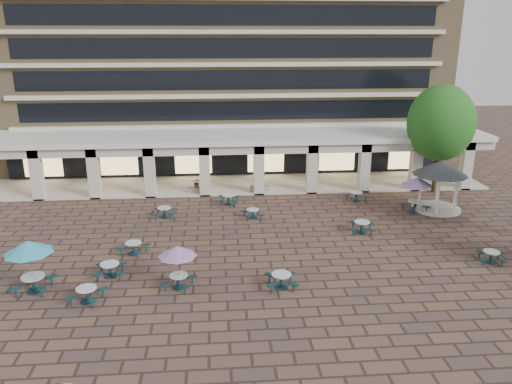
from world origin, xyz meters
TOP-DOWN VIEW (x-y plane):
  - ground at (0.00, 0.00)m, footprint 120.00×120.00m
  - apartment_building at (0.00, 25.47)m, footprint 40.00×15.50m
  - retail_arcade at (0.00, 14.80)m, footprint 42.00×6.60m
  - picnic_table_0 at (-7.45, -3.65)m, footprint 1.88×1.88m
  - picnic_table_2 at (1.90, -3.00)m, footprint 1.67×1.67m
  - picnic_table_3 at (13.87, -1.12)m, footprint 1.79×1.79m
  - picnic_table_4 at (-10.28, -2.44)m, footprint 2.33×2.33m
  - picnic_table_5 at (-6.86, -1.11)m, footprint 1.73×1.73m
  - picnic_table_6 at (-3.21, -2.61)m, footprint 1.94×1.94m
  - picnic_table_7 at (7.97, 3.75)m, footprint 1.94×1.94m
  - picnic_table_8 at (-4.86, 7.61)m, footprint 1.68×1.68m
  - picnic_table_9 at (-6.07, 1.69)m, footprint 1.90×1.90m
  - picnic_table_10 at (1.22, 6.93)m, footprint 1.63×1.63m
  - picnic_table_11 at (12.89, 7.39)m, footprint 2.17×2.17m
  - picnic_table_12 at (-0.36, 10.00)m, footprint 1.88×1.88m
  - picnic_table_13 at (9.33, 10.00)m, footprint 1.92×1.92m
  - gazebo at (14.59, 7.64)m, footprint 3.84×3.84m
  - tree_east_c at (16.14, 11.67)m, footprint 5.13×5.13m
  - planter_left at (-2.77, 12.90)m, footprint 1.50×0.80m
  - planter_right at (2.22, 12.90)m, footprint 1.50×0.75m

SIDE VIEW (x-z plane):
  - ground at x=0.00m, z-range 0.00..0.00m
  - picnic_table_10 at x=1.22m, z-range 0.06..0.71m
  - picnic_table_3 at x=13.87m, z-range 0.07..0.74m
  - picnic_table_9 at x=-6.07m, z-range 0.07..0.77m
  - picnic_table_13 at x=9.33m, z-range 0.07..0.77m
  - picnic_table_8 at x=-4.86m, z-range 0.07..0.79m
  - picnic_table_0 at x=-7.45m, z-range 0.07..0.80m
  - picnic_table_5 at x=-6.86m, z-range 0.07..0.81m
  - picnic_table_2 at x=1.90m, z-range 0.07..0.82m
  - picnic_table_12 at x=-0.36m, z-range 0.07..0.82m
  - picnic_table_7 at x=7.97m, z-range 0.07..0.82m
  - planter_left at x=-2.77m, z-range -0.12..1.14m
  - planter_right at x=2.22m, z-range -0.10..1.25m
  - picnic_table_6 at x=-3.21m, z-range 0.78..3.02m
  - picnic_table_11 at x=12.89m, z-range 0.88..3.39m
  - picnic_table_4 at x=-10.28m, z-range 0.94..3.64m
  - gazebo at x=14.59m, z-range 0.91..4.48m
  - retail_arcade at x=0.00m, z-range 0.80..5.20m
  - tree_east_c at x=16.14m, z-range 1.31..9.86m
  - apartment_building at x=0.00m, z-range 0.00..25.20m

